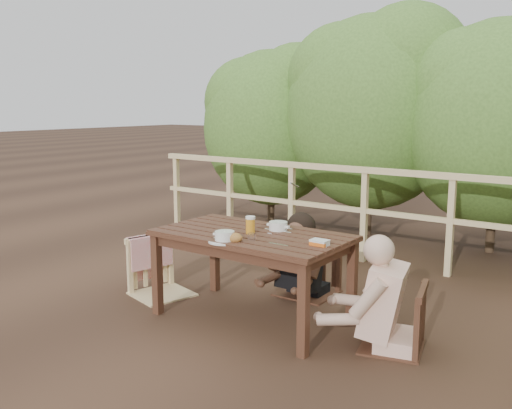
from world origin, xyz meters
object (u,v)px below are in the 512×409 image
Objects in this scene: woman at (309,230)px; tumbler at (252,238)px; beer_glass at (250,226)px; butter_tub at (320,243)px; diner_right at (400,257)px; soup_near at (225,237)px; table at (252,277)px; soup_far at (278,227)px; chair_far at (308,241)px; bread_roll at (234,238)px; chair_right at (394,288)px; chair_left at (161,243)px.

woman is 16.86× the size of tumbler.
beer_glass is 1.15× the size of butter_tub.
diner_right is 1.23m from soup_near.
table is 0.44m from soup_far.
soup_near is at bearing -94.98° from chair_far.
soup_far reaches higher than bread_roll.
chair_right reaches higher than soup_far.
soup_near reaches higher than butter_tub.
table is 0.81m from woman.
chair_right is 1.05m from tumbler.
woman reaches higher than table.
table is 11.69× the size of butter_tub.
chair_right is at bearing 7.46° from beer_glass.
beer_glass reaches higher than table.
chair_right is 0.58m from butter_tub.
woman reaches higher than soup_far.
chair_far is 3.94× the size of soup_far.
chair_left reaches higher than bread_roll.
beer_glass reaches higher than bread_roll.
chair_right is at bearing 19.25° from tumbler.
chair_left is 3.91× the size of soup_far.
tumbler is (1.11, -0.19, 0.24)m from chair_left.
chair_left reaches higher than butter_tub.
beer_glass is at bearing 86.97° from soup_near.
tumbler is (0.09, 0.08, -0.00)m from bread_roll.
tumbler is (0.15, -0.19, -0.04)m from beer_glass.
woman is at bearing 86.10° from table.
chair_right is at bearing 21.58° from bread_roll.
chair_right is at bearing 147.14° from woman.
diner_right reaches higher than tumbler.
chair_right is 3.55× the size of soup_far.
chair_far reaches higher than bread_roll.
diner_right reaches higher than woman.
tumbler is (-0.95, -0.33, 0.28)m from chair_right.
diner_right reaches higher than chair_left.
tumbler is (0.03, -0.40, -0.01)m from soup_far.
woman is 0.61m from soup_far.
diner_right is at bearing 7.26° from beer_glass.
soup_far reaches higher than butter_tub.
chair_far is 1.00m from butter_tub.
beer_glass is 0.62m from butter_tub.
chair_left reaches higher than soup_far.
chair_far reaches higher than tumbler.
table is at bearing 82.81° from diner_right.
chair_far is at bearing -37.70° from chair_left.
woman is 1.00m from butter_tub.
tumbler is (0.16, 0.10, -0.01)m from soup_near.
bread_roll is at bearing -97.32° from soup_far.
chair_left is 3.94× the size of soup_near.
chair_far is 7.63× the size of butter_tub.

